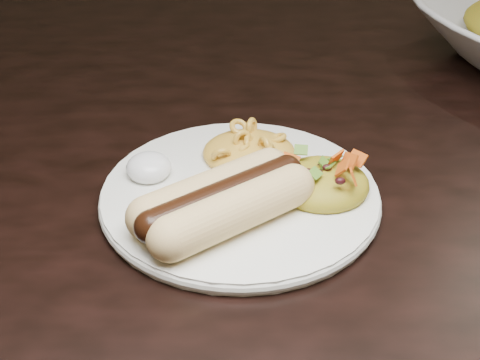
{
  "coord_description": "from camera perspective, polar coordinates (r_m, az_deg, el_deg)",
  "views": [
    {
      "loc": [
        -0.06,
        -0.64,
        1.09
      ],
      "look_at": [
        -0.05,
        -0.15,
        0.77
      ],
      "focal_mm": 50.0,
      "sensor_mm": 36.0,
      "label": 1
    }
  ],
  "objects": [
    {
      "name": "hotdog",
      "position": [
        0.54,
        -1.45,
        -1.72
      ],
      "size": [
        0.12,
        0.13,
        0.04
      ],
      "rotation": [
        0.0,
        0.0,
        0.61
      ],
      "color": "#F3DA86",
      "rests_on": "plate"
    },
    {
      "name": "mac_and_cheese",
      "position": [
        0.62,
        0.78,
        3.37
      ],
      "size": [
        0.1,
        0.09,
        0.03
      ],
      "primitive_type": "ellipsoid",
      "rotation": [
        0.0,
        0.0,
        -0.18
      ],
      "color": "#D1873A",
      "rests_on": "plate"
    },
    {
      "name": "taco_salad",
      "position": [
        0.58,
        7.07,
        0.34
      ],
      "size": [
        0.08,
        0.08,
        0.04
      ],
      "rotation": [
        0.0,
        0.0,
        0.24
      ],
      "color": "#BD6F11",
      "rests_on": "plate"
    },
    {
      "name": "plate",
      "position": [
        0.59,
        -0.0,
        -1.32
      ],
      "size": [
        0.25,
        0.25,
        0.01
      ],
      "primitive_type": "cylinder",
      "rotation": [
        0.0,
        0.0,
        0.03
      ],
      "color": "white",
      "rests_on": "table"
    },
    {
      "name": "sour_cream",
      "position": [
        0.6,
        -7.82,
        1.42
      ],
      "size": [
        0.05,
        0.05,
        0.02
      ],
      "primitive_type": "ellipsoid",
      "rotation": [
        0.0,
        0.0,
        -0.43
      ],
      "color": "white",
      "rests_on": "plate"
    },
    {
      "name": "fork",
      "position": [
        0.56,
        -5.46,
        -3.73
      ],
      "size": [
        0.04,
        0.14,
        0.0
      ],
      "primitive_type": "cube",
      "rotation": [
        0.0,
        0.0,
        0.18
      ],
      "color": "silver",
      "rests_on": "table"
    },
    {
      "name": "table",
      "position": [
        0.77,
        3.47,
        -0.72
      ],
      "size": [
        1.6,
        0.9,
        0.75
      ],
      "color": "black",
      "rests_on": "floor"
    }
  ]
}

